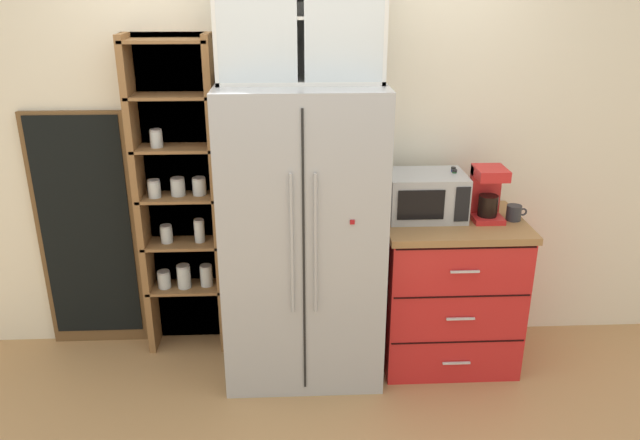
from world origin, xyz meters
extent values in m
plane|color=tan|center=(0.00, 0.00, 0.00)|extent=(10.72, 10.72, 0.00)
cube|color=silver|center=(0.00, 0.40, 1.27)|extent=(5.02, 0.10, 2.55)
cube|color=#ADAFB5|center=(0.00, 0.01, 0.85)|extent=(0.88, 0.68, 1.70)
cube|color=black|center=(0.00, -0.34, 0.85)|extent=(0.01, 0.01, 1.57)
cylinder|color=#ADAFB5|center=(-0.06, -0.35, 0.94)|extent=(0.02, 0.02, 0.77)
cylinder|color=#ADAFB5|center=(0.06, -0.35, 0.94)|extent=(0.02, 0.02, 0.77)
cube|color=#A8161C|center=(0.25, -0.34, 1.06)|extent=(0.02, 0.01, 0.02)
cube|color=brown|center=(-0.73, 0.37, 0.97)|extent=(0.53, 0.04, 1.93)
cube|color=olive|center=(-0.95, 0.25, 0.97)|extent=(0.04, 0.21, 1.93)
cube|color=olive|center=(-0.50, 0.25, 0.97)|extent=(0.04, 0.21, 1.93)
cube|color=olive|center=(-0.73, 0.25, 0.41)|extent=(0.47, 0.21, 0.02)
cylinder|color=silver|center=(-0.86, 0.24, 0.47)|extent=(0.08, 0.08, 0.10)
cylinder|color=#CCB78C|center=(-0.86, 0.24, 0.45)|extent=(0.07, 0.07, 0.07)
cylinder|color=#B2B2B7|center=(-0.86, 0.24, 0.52)|extent=(0.08, 0.08, 0.01)
cylinder|color=silver|center=(-0.73, 0.23, 0.49)|extent=(0.08, 0.08, 0.14)
cylinder|color=#E0C67F|center=(-0.73, 0.23, 0.47)|extent=(0.07, 0.07, 0.09)
cylinder|color=#B2B2B7|center=(-0.73, 0.23, 0.56)|extent=(0.08, 0.08, 0.01)
cylinder|color=silver|center=(-0.60, 0.25, 0.48)|extent=(0.08, 0.08, 0.12)
cylinder|color=#B77A38|center=(-0.60, 0.25, 0.46)|extent=(0.07, 0.07, 0.08)
cylinder|color=#B2B2B7|center=(-0.60, 0.25, 0.55)|extent=(0.07, 0.07, 0.01)
cube|color=olive|center=(-0.73, 0.25, 0.71)|extent=(0.47, 0.21, 0.02)
cylinder|color=silver|center=(-0.82, 0.25, 0.76)|extent=(0.07, 0.07, 0.10)
cylinder|color=beige|center=(-0.82, 0.25, 0.75)|extent=(0.06, 0.06, 0.07)
cylinder|color=#B2B2B7|center=(-0.82, 0.25, 0.82)|extent=(0.07, 0.07, 0.01)
cylinder|color=silver|center=(-0.62, 0.26, 0.78)|extent=(0.06, 0.06, 0.13)
cylinder|color=#2D2D2D|center=(-0.62, 0.26, 0.76)|extent=(0.05, 0.05, 0.09)
cylinder|color=#B2B2B7|center=(-0.62, 0.26, 0.85)|extent=(0.06, 0.06, 0.01)
cube|color=olive|center=(-0.73, 0.25, 1.00)|extent=(0.47, 0.21, 0.02)
cylinder|color=silver|center=(-0.86, 0.23, 1.06)|extent=(0.07, 0.07, 0.09)
cylinder|color=white|center=(-0.86, 0.23, 1.04)|extent=(0.06, 0.06, 0.06)
cylinder|color=#B2B2B7|center=(-0.86, 0.23, 1.11)|extent=(0.07, 0.07, 0.01)
cylinder|color=silver|center=(-0.73, 0.26, 1.06)|extent=(0.08, 0.08, 0.10)
cylinder|color=white|center=(-0.73, 0.26, 1.05)|extent=(0.07, 0.07, 0.07)
cylinder|color=#B2B2B7|center=(-0.73, 0.26, 1.11)|extent=(0.08, 0.08, 0.01)
cylinder|color=silver|center=(-0.60, 0.27, 1.06)|extent=(0.08, 0.08, 0.09)
cylinder|color=brown|center=(-0.60, 0.27, 1.04)|extent=(0.07, 0.07, 0.06)
cylinder|color=#B2B2B7|center=(-0.60, 0.27, 1.11)|extent=(0.08, 0.08, 0.01)
cube|color=olive|center=(-0.73, 0.25, 1.30)|extent=(0.47, 0.21, 0.02)
cylinder|color=silver|center=(-0.82, 0.24, 1.35)|extent=(0.07, 0.07, 0.09)
cylinder|color=#382316|center=(-0.82, 0.24, 1.34)|extent=(0.06, 0.06, 0.06)
cylinder|color=#B2B2B7|center=(-0.82, 0.24, 1.41)|extent=(0.07, 0.07, 0.01)
cube|color=olive|center=(-0.73, 0.25, 1.60)|extent=(0.47, 0.21, 0.02)
cube|color=olive|center=(-0.73, 0.25, 1.89)|extent=(0.47, 0.21, 0.02)
cube|color=red|center=(0.87, 0.05, 0.44)|extent=(0.78, 0.60, 0.87)
cube|color=#9E7042|center=(0.87, 0.05, 0.89)|extent=(0.81, 0.63, 0.04)
cube|color=black|center=(0.87, -0.25, 0.28)|extent=(0.76, 0.00, 0.01)
cube|color=silver|center=(0.87, -0.26, 0.15)|extent=(0.16, 0.01, 0.01)
cube|color=black|center=(0.87, -0.25, 0.57)|extent=(0.76, 0.00, 0.01)
cube|color=silver|center=(0.87, -0.26, 0.44)|extent=(0.16, 0.01, 0.01)
cube|color=black|center=(0.87, -0.25, 0.86)|extent=(0.76, 0.00, 0.01)
cube|color=silver|center=(0.87, -0.26, 0.73)|extent=(0.16, 0.01, 0.01)
cube|color=#ADAFB5|center=(0.71, 0.10, 1.04)|extent=(0.44, 0.32, 0.26)
cube|color=black|center=(0.65, -0.06, 1.04)|extent=(0.26, 0.01, 0.17)
cube|color=black|center=(0.88, -0.06, 1.04)|extent=(0.08, 0.01, 0.20)
cube|color=red|center=(1.06, 0.03, 0.93)|extent=(0.17, 0.20, 0.03)
cube|color=red|center=(1.06, 0.10, 1.06)|extent=(0.17, 0.06, 0.30)
cube|color=red|center=(1.06, 0.03, 1.19)|extent=(0.17, 0.20, 0.06)
cylinder|color=black|center=(1.06, 0.02, 1.00)|extent=(0.11, 0.11, 0.12)
cylinder|color=#2D2D33|center=(1.21, 0.02, 0.96)|extent=(0.08, 0.08, 0.09)
torus|color=#2D2D33|center=(1.26, 0.02, 0.96)|extent=(0.05, 0.01, 0.05)
cylinder|color=navy|center=(0.87, 0.13, 1.02)|extent=(0.06, 0.06, 0.21)
cone|color=navy|center=(0.87, 0.13, 1.12)|extent=(0.06, 0.06, 0.04)
cylinder|color=navy|center=(0.87, 0.13, 1.15)|extent=(0.03, 0.03, 0.07)
cylinder|color=black|center=(0.87, 0.13, 1.19)|extent=(0.03, 0.03, 0.01)
cylinder|color=#285B33|center=(0.87, 0.11, 1.01)|extent=(0.07, 0.07, 0.20)
cone|color=#285B33|center=(0.87, 0.11, 1.12)|extent=(0.07, 0.07, 0.04)
cylinder|color=#285B33|center=(0.87, 0.11, 1.15)|extent=(0.03, 0.03, 0.07)
cylinder|color=black|center=(0.87, 0.11, 1.19)|extent=(0.03, 0.03, 0.01)
cube|color=silver|center=(0.00, 0.18, 2.03)|extent=(0.85, 0.02, 0.65)
cube|color=silver|center=(0.00, 0.03, 1.71)|extent=(0.85, 0.32, 0.02)
cube|color=silver|center=(-0.41, 0.03, 2.03)|extent=(0.02, 0.32, 0.65)
cube|color=silver|center=(0.41, 0.03, 2.03)|extent=(0.02, 0.32, 0.65)
cube|color=silver|center=(0.00, 0.03, 2.03)|extent=(0.82, 0.30, 0.02)
cube|color=silver|center=(-0.21, -0.13, 2.03)|extent=(0.39, 0.01, 0.61)
cube|color=silver|center=(0.21, -0.13, 2.03)|extent=(0.39, 0.01, 0.61)
cylinder|color=silver|center=(-0.30, 0.03, 1.72)|extent=(0.05, 0.05, 0.00)
cylinder|color=silver|center=(-0.30, 0.03, 1.76)|extent=(0.01, 0.01, 0.07)
cone|color=silver|center=(-0.30, 0.03, 1.82)|extent=(0.06, 0.06, 0.05)
cylinder|color=silver|center=(-0.10, 0.03, 1.72)|extent=(0.05, 0.05, 0.00)
cylinder|color=silver|center=(-0.10, 0.03, 1.76)|extent=(0.01, 0.01, 0.07)
cone|color=silver|center=(-0.10, 0.03, 1.82)|extent=(0.06, 0.06, 0.05)
cylinder|color=silver|center=(0.10, 0.03, 1.72)|extent=(0.05, 0.05, 0.00)
cylinder|color=silver|center=(0.10, 0.03, 1.76)|extent=(0.01, 0.01, 0.07)
cone|color=silver|center=(0.10, 0.03, 1.82)|extent=(0.06, 0.06, 0.05)
cylinder|color=silver|center=(0.30, 0.03, 1.72)|extent=(0.05, 0.05, 0.00)
cylinder|color=silver|center=(0.30, 0.03, 1.76)|extent=(0.01, 0.01, 0.07)
cone|color=silver|center=(0.30, 0.03, 1.82)|extent=(0.06, 0.06, 0.05)
cylinder|color=white|center=(-0.25, 0.03, 2.07)|extent=(0.06, 0.06, 0.07)
cylinder|color=white|center=(0.00, 0.03, 2.07)|extent=(0.06, 0.06, 0.07)
cylinder|color=white|center=(0.25, 0.03, 2.07)|extent=(0.06, 0.06, 0.07)
cube|color=brown|center=(-1.31, 0.33, 0.75)|extent=(0.60, 0.04, 1.50)
cube|color=black|center=(-1.31, 0.31, 0.78)|extent=(0.54, 0.01, 1.40)
camera|label=1|loc=(-0.05, -3.22, 2.19)|focal=34.61mm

